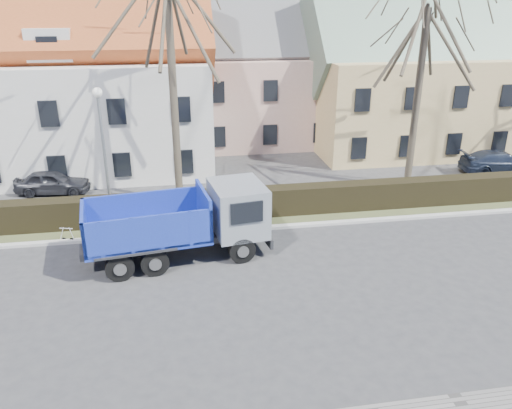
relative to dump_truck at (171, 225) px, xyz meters
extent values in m
plane|color=#353537|center=(2.39, -2.54, -1.43)|extent=(120.00, 120.00, 0.00)
cube|color=#B2B0AC|center=(2.39, 2.06, -1.37)|extent=(80.00, 0.30, 0.12)
cube|color=#454D2B|center=(2.39, 3.66, -1.38)|extent=(80.00, 3.00, 0.10)
cube|color=black|center=(2.39, 3.46, -0.78)|extent=(60.00, 0.90, 1.30)
imported|color=#28292F|center=(-6.02, 8.21, -0.80)|extent=(3.85, 1.91, 1.26)
imported|color=#1D2536|center=(18.74, 7.39, -0.77)|extent=(4.72, 2.34, 1.32)
camera|label=1|loc=(0.33, -17.40, 7.76)|focal=35.00mm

